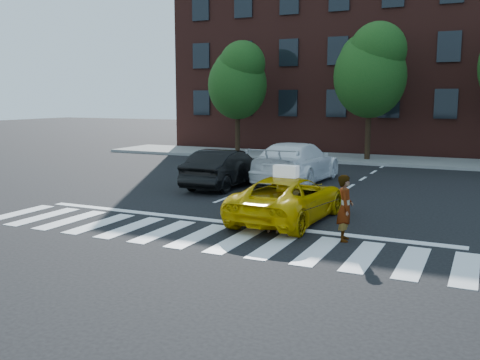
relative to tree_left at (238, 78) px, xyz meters
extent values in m
plane|color=black|center=(6.97, -17.00, -4.44)|extent=(120.00, 120.00, 0.00)
cube|color=silver|center=(6.97, -17.00, -4.43)|extent=(13.00, 2.40, 0.01)
cube|color=silver|center=(6.97, -15.40, -4.43)|extent=(12.00, 0.30, 0.01)
cube|color=slate|center=(6.97, 0.50, -4.37)|extent=(30.00, 4.00, 0.15)
cube|color=#4E221C|center=(6.97, 8.00, 1.56)|extent=(26.00, 10.00, 12.00)
cylinder|color=black|center=(-0.03, 0.00, -2.82)|extent=(0.28, 0.28, 3.25)
ellipsoid|color=#103D11|center=(-0.03, 0.00, -0.41)|extent=(3.38, 3.38, 3.89)
sphere|color=#103D11|center=(0.37, -0.20, 0.76)|extent=(2.60, 2.60, 2.60)
sphere|color=#103D11|center=(-0.38, 0.25, 0.43)|extent=(2.34, 2.34, 2.34)
cylinder|color=black|center=(7.47, 0.00, -2.67)|extent=(0.28, 0.28, 3.55)
ellipsoid|color=#103D11|center=(7.47, 0.00, -0.04)|extent=(3.69, 3.69, 4.25)
sphere|color=#103D11|center=(7.87, -0.20, 1.24)|extent=(2.84, 2.84, 2.84)
sphere|color=#103D11|center=(7.12, 0.25, 0.88)|extent=(2.56, 2.56, 2.56)
imported|color=#D5A804|center=(8.37, -14.50, -3.83)|extent=(2.23, 4.49, 1.22)
imported|color=black|center=(4.28, -10.26, -3.73)|extent=(1.54, 4.32, 1.42)
imported|color=white|center=(6.39, -8.12, -3.64)|extent=(2.27, 5.53, 1.60)
imported|color=#999999|center=(10.28, -15.90, -3.66)|extent=(0.50, 0.64, 1.56)
ellipsoid|color=#996B4E|center=(8.48, -15.90, -4.27)|extent=(0.40, 0.24, 0.21)
sphere|color=#996B4E|center=(8.29, -15.91, -4.22)|extent=(0.17, 0.17, 0.16)
sphere|color=#996B4E|center=(8.23, -15.92, -4.24)|extent=(0.08, 0.08, 0.07)
cylinder|color=#996B4E|center=(8.67, -15.88, -4.22)|extent=(0.11, 0.04, 0.09)
sphere|color=#996B4E|center=(8.29, -15.86, -4.17)|extent=(0.06, 0.06, 0.06)
sphere|color=#996B4E|center=(8.30, -15.96, -4.17)|extent=(0.06, 0.06, 0.06)
cylinder|color=#996B4E|center=(8.37, -15.95, -4.39)|extent=(0.04, 0.04, 0.10)
cylinder|color=#996B4E|center=(8.36, -15.86, -4.39)|extent=(0.04, 0.04, 0.10)
cylinder|color=#996B4E|center=(8.60, -15.93, -4.39)|extent=(0.04, 0.04, 0.10)
cylinder|color=#996B4E|center=(8.59, -15.84, -4.39)|extent=(0.04, 0.04, 0.10)
cube|color=white|center=(8.37, -14.70, -3.06)|extent=(0.66, 0.31, 0.32)
camera|label=1|loc=(13.23, -27.98, -1.12)|focal=40.00mm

